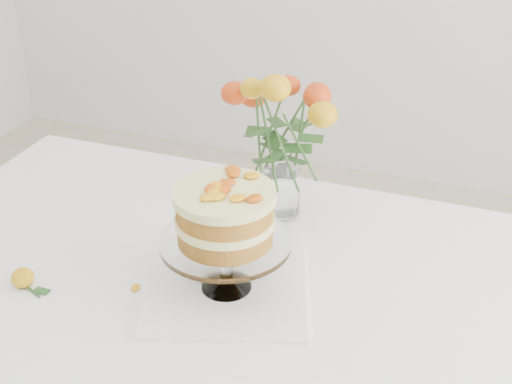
# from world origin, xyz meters

# --- Properties ---
(table) EXTENTS (1.43, 0.93, 0.76)m
(table) POSITION_xyz_m (0.00, 0.00, 0.67)
(table) COLOR tan
(table) RESTS_ON ground
(napkin) EXTENTS (0.39, 0.39, 0.01)m
(napkin) POSITION_xyz_m (0.05, -0.04, 0.76)
(napkin) COLOR white
(napkin) RESTS_ON table
(cake_stand) EXTENTS (0.25, 0.25, 0.23)m
(cake_stand) POSITION_xyz_m (0.05, -0.04, 0.92)
(cake_stand) COLOR white
(cake_stand) RESTS_ON napkin
(rose_vase) EXTENTS (0.36, 0.36, 0.44)m
(rose_vase) POSITION_xyz_m (0.06, 0.28, 1.02)
(rose_vase) COLOR white
(rose_vase) RESTS_ON table
(loose_rose_near) EXTENTS (0.08, 0.05, 0.04)m
(loose_rose_near) POSITION_xyz_m (-0.33, -0.17, 0.78)
(loose_rose_near) COLOR gold
(loose_rose_near) RESTS_ON table
(stray_petal_a) EXTENTS (0.03, 0.02, 0.00)m
(stray_petal_a) POSITION_xyz_m (-0.12, -0.10, 0.76)
(stray_petal_a) COLOR orange
(stray_petal_a) RESTS_ON table
(stray_petal_b) EXTENTS (0.03, 0.02, 0.00)m
(stray_petal_b) POSITION_xyz_m (-0.02, -0.14, 0.76)
(stray_petal_b) COLOR orange
(stray_petal_b) RESTS_ON table
(stray_petal_c) EXTENTS (0.03, 0.02, 0.00)m
(stray_petal_c) POSITION_xyz_m (0.02, -0.18, 0.76)
(stray_petal_c) COLOR orange
(stray_petal_c) RESTS_ON table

